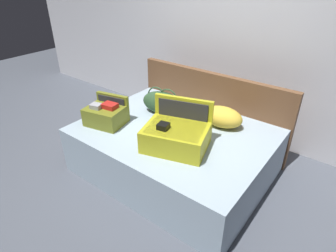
# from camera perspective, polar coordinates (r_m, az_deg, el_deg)

# --- Properties ---
(ground_plane) EXTENTS (12.00, 12.00, 0.00)m
(ground_plane) POSITION_cam_1_polar(r_m,az_deg,el_deg) (3.10, -3.30, -12.35)
(ground_plane) COLOR #4C515B
(back_wall) EXTENTS (8.00, 0.10, 2.60)m
(back_wall) POSITION_cam_1_polar(r_m,az_deg,el_deg) (3.78, 13.24, 17.15)
(back_wall) COLOR silver
(back_wall) RESTS_ON ground
(bed) EXTENTS (2.00, 1.51, 0.53)m
(bed) POSITION_cam_1_polar(r_m,az_deg,el_deg) (3.18, 1.24, -4.94)
(bed) COLOR #99ADBC
(bed) RESTS_ON ground
(headboard) EXTENTS (2.04, 0.08, 0.95)m
(headboard) POSITION_cam_1_polar(r_m,az_deg,el_deg) (3.66, 8.66, 3.45)
(headboard) COLOR brown
(headboard) RESTS_ON ground
(hard_case_large) EXTENTS (0.70, 0.62, 0.43)m
(hard_case_large) POSITION_cam_1_polar(r_m,az_deg,el_deg) (2.70, 1.72, -1.70)
(hard_case_large) COLOR gold
(hard_case_large) RESTS_ON bed
(hard_case_medium) EXTENTS (0.47, 0.42, 0.29)m
(hard_case_medium) POSITION_cam_1_polar(r_m,az_deg,el_deg) (3.19, -12.42, 2.45)
(hard_case_medium) COLOR olive
(hard_case_medium) RESTS_ON bed
(duffel_bag) EXTENTS (0.53, 0.33, 0.32)m
(duffel_bag) POSITION_cam_1_polar(r_m,az_deg,el_deg) (3.32, -1.17, 4.75)
(duffel_bag) COLOR #2D4C2D
(duffel_bag) RESTS_ON bed
(pillow_near_headboard) EXTENTS (0.47, 0.32, 0.22)m
(pillow_near_headboard) POSITION_cam_1_polar(r_m,az_deg,el_deg) (3.12, 10.92, 1.83)
(pillow_near_headboard) COLOR gold
(pillow_near_headboard) RESTS_ON bed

